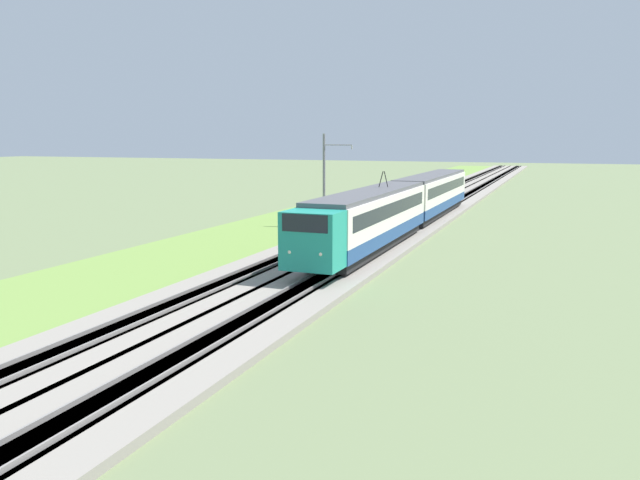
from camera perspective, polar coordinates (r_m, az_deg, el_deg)
The scene contains 7 objects.
ballast_main at distance 55.35m, azimuth 4.97°, elevation 1.72°, with size 240.00×4.40×0.30m.
ballast_adjacent at distance 54.35m, azimuth 9.12°, elevation 1.49°, with size 240.00×4.40×0.30m.
track_main at distance 55.35m, azimuth 4.97°, elevation 1.73°, with size 240.00×1.57×0.45m.
track_adjacent at distance 54.35m, azimuth 9.12°, elevation 1.51°, with size 240.00×1.57×0.45m.
grass_verge at distance 57.06m, azimuth -0.13°, elevation 1.89°, with size 240.00×12.47×0.12m.
passenger_train at distance 49.23m, azimuth 7.93°, elevation 3.43°, with size 40.76×2.96×5.22m.
catenary_mast_mid at distance 51.60m, azimuth 0.44°, elevation 5.53°, with size 0.22×2.56×7.78m.
Camera 1 is at (-2.65, -15.47, 7.38)m, focal length 35.00 mm.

